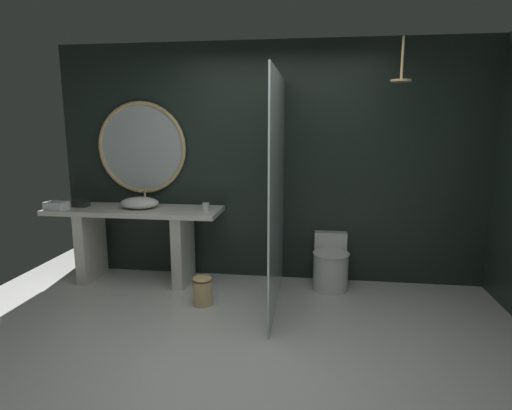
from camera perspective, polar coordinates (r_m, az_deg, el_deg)
ground_plane at (r=3.31m, az=-1.64°, el=-20.66°), size 5.76×5.76×0.00m
back_wall_panel at (r=4.72m, az=2.09°, el=5.62°), size 4.80×0.10×2.60m
vanity_counter at (r=4.87m, az=-15.88°, el=-3.59°), size 1.90×0.60×0.83m
vessel_sink at (r=4.77m, az=-15.39°, el=0.29°), size 0.41×0.34×0.19m
tumbler_cup at (r=4.49m, az=-6.76°, el=-0.26°), size 0.07×0.07×0.09m
tissue_box at (r=5.09m, az=-22.49°, el=0.18°), size 0.16×0.12×0.07m
round_wall_mirror at (r=4.99m, az=-15.13°, el=7.45°), size 1.03×0.05×1.03m
shower_glass_panel at (r=3.96m, az=2.85°, el=1.58°), size 0.02×1.47×2.18m
rain_shower_head at (r=4.21m, az=18.97°, el=16.17°), size 0.19×0.19×0.40m
toilet at (r=4.64m, az=9.99°, el=-7.84°), size 0.38×0.55×0.57m
waste_bin at (r=4.22m, az=-7.21°, el=-11.26°), size 0.19×0.19×0.29m
folded_hand_towel at (r=5.01m, az=-25.27°, el=-0.09°), size 0.24×0.18×0.09m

